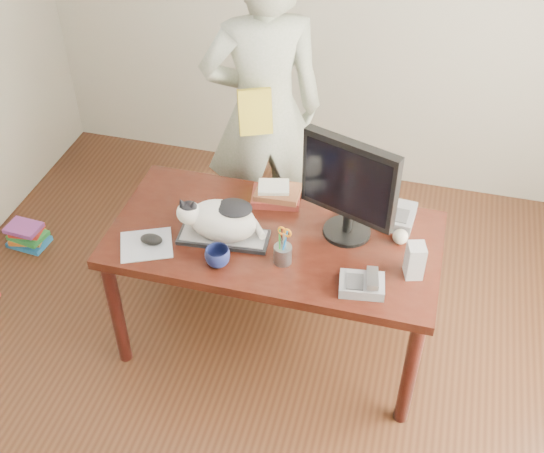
{
  "coord_description": "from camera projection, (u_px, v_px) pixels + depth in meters",
  "views": [
    {
      "loc": [
        0.62,
        -1.81,
        2.93
      ],
      "look_at": [
        0.0,
        0.55,
        0.85
      ],
      "focal_mm": 45.0,
      "sensor_mm": 36.0,
      "label": 1
    }
  ],
  "objects": [
    {
      "name": "held_book",
      "position": [
        255.0,
        112.0,
        3.61
      ],
      "size": [
        0.21,
        0.17,
        0.25
      ],
      "rotation": [
        0.0,
        0.0,
        0.42
      ],
      "color": "gold",
      "rests_on": "person"
    },
    {
      "name": "mouse",
      "position": [
        151.0,
        239.0,
        3.25
      ],
      "size": [
        0.13,
        0.11,
        0.04
      ],
      "rotation": [
        0.0,
        0.0,
        0.43
      ],
      "color": "black",
      "rests_on": "mousepad"
    },
    {
      "name": "pen_cup",
      "position": [
        283.0,
        252.0,
        3.13
      ],
      "size": [
        0.1,
        0.1,
        0.21
      ],
      "rotation": [
        0.0,
        0.0,
        -0.28
      ],
      "color": "gray",
      "rests_on": "desk"
    },
    {
      "name": "book_pile_b",
      "position": [
        27.0,
        235.0,
        4.34
      ],
      "size": [
        0.26,
        0.2,
        0.15
      ],
      "color": "#1C63A9",
      "rests_on": "ground"
    },
    {
      "name": "room",
      "position": [
        233.0,
        217.0,
        2.47
      ],
      "size": [
        4.5,
        4.5,
        4.5
      ],
      "color": "black",
      "rests_on": "ground"
    },
    {
      "name": "speaker",
      "position": [
        415.0,
        260.0,
        3.05
      ],
      "size": [
        0.1,
        0.1,
        0.17
      ],
      "rotation": [
        0.0,
        0.0,
        0.28
      ],
      "color": "#ACACAF",
      "rests_on": "desk"
    },
    {
      "name": "monitor",
      "position": [
        349.0,
        185.0,
        3.11
      ],
      "size": [
        0.46,
        0.3,
        0.54
      ],
      "rotation": [
        0.0,
        0.0,
        -0.35
      ],
      "color": "black",
      "rests_on": "desk"
    },
    {
      "name": "baseball",
      "position": [
        400.0,
        237.0,
        3.24
      ],
      "size": [
        0.08,
        0.08,
        0.08
      ],
      "rotation": [
        0.0,
        0.0,
        0.09
      ],
      "color": "beige",
      "rests_on": "desk"
    },
    {
      "name": "phone",
      "position": [
        363.0,
        284.0,
        3.01
      ],
      "size": [
        0.22,
        0.19,
        0.09
      ],
      "rotation": [
        0.0,
        0.0,
        0.14
      ],
      "color": "slate",
      "rests_on": "desk"
    },
    {
      "name": "person",
      "position": [
        264.0,
        113.0,
        3.8
      ],
      "size": [
        0.81,
        0.69,
        1.89
      ],
      "primitive_type": "imported",
      "rotation": [
        0.0,
        0.0,
        3.56
      ],
      "color": "silver",
      "rests_on": "ground"
    },
    {
      "name": "keyboard",
      "position": [
        224.0,
        237.0,
        3.28
      ],
      "size": [
        0.45,
        0.2,
        0.03
      ],
      "rotation": [
        0.0,
        0.0,
        0.09
      ],
      "color": "black",
      "rests_on": "desk"
    },
    {
      "name": "book_stack",
      "position": [
        276.0,
        194.0,
        3.49
      ],
      "size": [
        0.27,
        0.22,
        0.09
      ],
      "rotation": [
        0.0,
        0.0,
        0.12
      ],
      "color": "#541A16",
      "rests_on": "desk"
    },
    {
      "name": "desk",
      "position": [
        278.0,
        248.0,
        3.46
      ],
      "size": [
        1.6,
        0.8,
        0.75
      ],
      "color": "black",
      "rests_on": "ground"
    },
    {
      "name": "mousepad",
      "position": [
        146.0,
        245.0,
        3.25
      ],
      "size": [
        0.31,
        0.3,
        0.01
      ],
      "rotation": [
        0.0,
        0.0,
        0.43
      ],
      "color": "#ABAEB7",
      "rests_on": "desk"
    },
    {
      "name": "cat",
      "position": [
        220.0,
        219.0,
        3.21
      ],
      "size": [
        0.43,
        0.24,
        0.24
      ],
      "rotation": [
        0.0,
        0.0,
        0.09
      ],
      "color": "white",
      "rests_on": "keyboard"
    },
    {
      "name": "calculator",
      "position": [
        398.0,
        216.0,
        3.37
      ],
      "size": [
        0.17,
        0.22,
        0.06
      ],
      "rotation": [
        0.0,
        0.0,
        -0.07
      ],
      "color": "slate",
      "rests_on": "desk"
    },
    {
      "name": "coffee_mug",
      "position": [
        218.0,
        257.0,
        3.12
      ],
      "size": [
        0.15,
        0.15,
        0.09
      ],
      "primitive_type": "imported",
      "rotation": [
        0.0,
        0.0,
        0.38
      ],
      "color": "#0E1338",
      "rests_on": "desk"
    }
  ]
}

